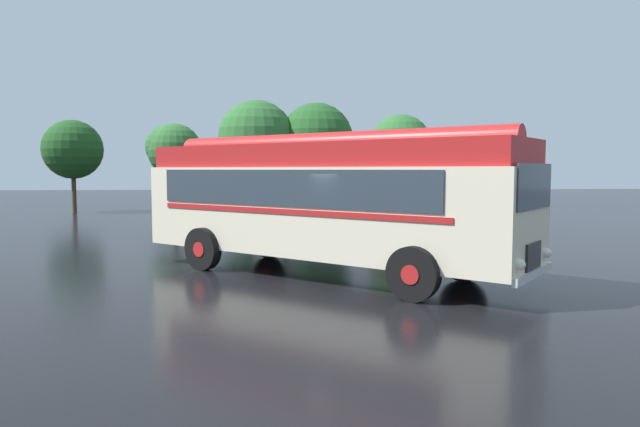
{
  "coord_description": "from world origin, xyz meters",
  "views": [
    {
      "loc": [
        -1.74,
        -13.32,
        2.6
      ],
      "look_at": [
        -0.86,
        2.08,
        1.4
      ],
      "focal_mm": 32.0,
      "sensor_mm": 36.0,
      "label": 1
    }
  ],
  "objects_px": {
    "car_mid_left": "(325,206)",
    "car_far_right": "(439,205)",
    "vintage_bus": "(324,198)",
    "car_near_left": "(271,206)",
    "car_mid_right": "(380,205)"
  },
  "relations": [
    {
      "from": "vintage_bus",
      "to": "car_far_right",
      "type": "xyz_separation_m",
      "value": [
        6.64,
        13.95,
        -1.05
      ]
    },
    {
      "from": "car_mid_left",
      "to": "vintage_bus",
      "type": "bearing_deg",
      "value": -93.95
    },
    {
      "from": "car_mid_left",
      "to": "car_mid_right",
      "type": "bearing_deg",
      "value": 16.46
    },
    {
      "from": "car_far_right",
      "to": "car_near_left",
      "type": "bearing_deg",
      "value": -178.14
    },
    {
      "from": "car_mid_left",
      "to": "car_mid_right",
      "type": "xyz_separation_m",
      "value": [
        2.79,
        0.82,
        0.0
      ]
    },
    {
      "from": "vintage_bus",
      "to": "car_mid_left",
      "type": "bearing_deg",
      "value": 86.05
    },
    {
      "from": "vintage_bus",
      "to": "car_near_left",
      "type": "relative_size",
      "value": 2.14
    },
    {
      "from": "car_near_left",
      "to": "car_far_right",
      "type": "height_order",
      "value": "same"
    },
    {
      "from": "car_near_left",
      "to": "car_mid_right",
      "type": "xyz_separation_m",
      "value": [
        5.4,
        0.56,
        0.0
      ]
    },
    {
      "from": "vintage_bus",
      "to": "car_far_right",
      "type": "bearing_deg",
      "value": 64.53
    },
    {
      "from": "car_mid_left",
      "to": "car_far_right",
      "type": "bearing_deg",
      "value": 5.39
    },
    {
      "from": "car_near_left",
      "to": "car_far_right",
      "type": "bearing_deg",
      "value": 1.86
    },
    {
      "from": "car_mid_left",
      "to": "car_far_right",
      "type": "xyz_separation_m",
      "value": [
        5.72,
        0.54,
        0.0
      ]
    },
    {
      "from": "car_near_left",
      "to": "car_far_right",
      "type": "xyz_separation_m",
      "value": [
        8.33,
        0.27,
        0.0
      ]
    },
    {
      "from": "car_near_left",
      "to": "car_mid_right",
      "type": "bearing_deg",
      "value": 5.87
    }
  ]
}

